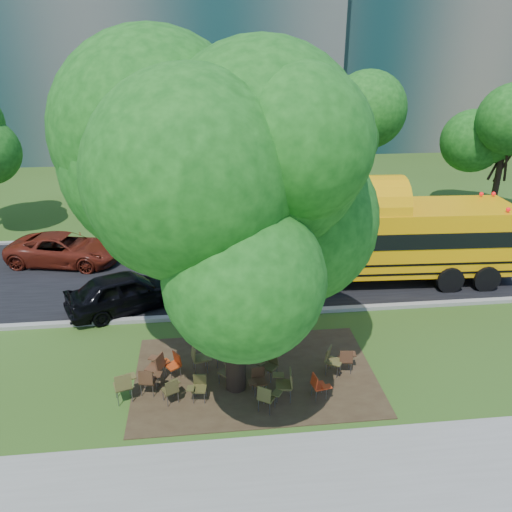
{
  "coord_description": "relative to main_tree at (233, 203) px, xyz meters",
  "views": [
    {
      "loc": [
        -0.28,
        -12.54,
        9.01
      ],
      "look_at": [
        1.48,
        3.66,
        2.04
      ],
      "focal_mm": 35.0,
      "sensor_mm": 36.0,
      "label": 1
    }
  ],
  "objects": [
    {
      "name": "chair_14",
      "position": [
        1.01,
        0.38,
        -4.97
      ],
      "size": [
        0.68,
        0.54,
        0.79
      ],
      "rotation": [
        0.0,
        0.0,
        2.41
      ],
      "color": "#423D1C",
      "rests_on": "ground"
    },
    {
      "name": "school_bus",
      "position": [
        5.61,
        6.48,
        -3.64
      ],
      "size": [
        12.95,
        3.4,
        3.14
      ],
      "rotation": [
        0.0,
        0.0,
        -0.04
      ],
      "color": "#F9A607",
      "rests_on": "ground"
    },
    {
      "name": "chair_6",
      "position": [
        1.32,
        -0.61,
        -4.88
      ],
      "size": [
        0.55,
        0.67,
        0.94
      ],
      "rotation": [
        0.0,
        0.0,
        1.42
      ],
      "color": "#4D4721",
      "rests_on": "ground"
    },
    {
      "name": "chair_8",
      "position": [
        -2.22,
        0.55,
        -4.88
      ],
      "size": [
        0.6,
        0.76,
        0.93
      ],
      "rotation": [
        0.0,
        0.0,
        1.13
      ],
      "color": "#512F1C",
      "rests_on": "ground"
    },
    {
      "name": "chair_0",
      "position": [
        -3.03,
        -0.25,
        -4.87
      ],
      "size": [
        0.65,
        0.71,
        0.95
      ],
      "rotation": [
        0.0,
        0.0,
        0.31
      ],
      "color": "brown",
      "rests_on": "ground"
    },
    {
      "name": "building_main",
      "position": [
        -8.4,
        37.02,
        5.54
      ],
      "size": [
        38.0,
        16.0,
        22.0
      ],
      "primitive_type": "cube",
      "color": "#61615C",
      "rests_on": "ground"
    },
    {
      "name": "building_right",
      "position": [
        23.6,
        39.02,
        7.04
      ],
      "size": [
        30.0,
        16.0,
        25.0
      ],
      "primitive_type": "cube",
      "color": "#6F665C",
      "rests_on": "ground"
    },
    {
      "name": "ground",
      "position": [
        -0.4,
        1.02,
        -5.46
      ],
      "size": [
        160.0,
        160.0,
        0.0
      ],
      "primitive_type": "plane",
      "color": "#304916",
      "rests_on": "ground"
    },
    {
      "name": "chair_2",
      "position": [
        -1.76,
        -0.46,
        -4.97
      ],
      "size": [
        0.54,
        0.64,
        0.79
      ],
      "rotation": [
        0.0,
        0.0,
        0.47
      ],
      "color": "#413A1C",
      "rests_on": "ground"
    },
    {
      "name": "bg_car_red",
      "position": [
        -6.87,
        9.52,
        -4.78
      ],
      "size": [
        5.22,
        3.22,
        1.35
      ],
      "primitive_type": "imported",
      "rotation": [
        0.0,
        0.0,
        1.35
      ],
      "color": "#5F1C10",
      "rests_on": "ground"
    },
    {
      "name": "dirt_patch",
      "position": [
        0.6,
        0.52,
        -5.44
      ],
      "size": [
        7.0,
        4.5,
        0.03
      ],
      "primitive_type": "cube",
      "color": "#382819",
      "rests_on": "ground"
    },
    {
      "name": "chair_13",
      "position": [
        3.27,
        0.37,
        -4.95
      ],
      "size": [
        0.58,
        0.49,
        0.83
      ],
      "rotation": [
        0.0,
        0.0,
        -0.12
      ],
      "color": "#472A19",
      "rests_on": "ground"
    },
    {
      "name": "asphalt_road",
      "position": [
        -0.4,
        8.02,
        -5.44
      ],
      "size": [
        80.0,
        8.0,
        0.04
      ],
      "primitive_type": "cube",
      "color": "black",
      "rests_on": "ground"
    },
    {
      "name": "chair_4",
      "position": [
        0.74,
        -1.08,
        -4.94
      ],
      "size": [
        0.71,
        0.56,
        0.84
      ],
      "rotation": [
        0.0,
        0.0,
        -0.57
      ],
      "color": "#49451F",
      "rests_on": "ground"
    },
    {
      "name": "bg_tree_3",
      "position": [
        7.6,
        15.02,
        -0.43
      ],
      "size": [
        5.6,
        5.6,
        7.84
      ],
      "color": "black",
      "rests_on": "ground"
    },
    {
      "name": "sidewalk",
      "position": [
        -0.4,
        -3.98,
        -5.44
      ],
      "size": [
        60.0,
        4.0,
        0.04
      ],
      "primitive_type": "cube",
      "color": "gray",
      "rests_on": "ground"
    },
    {
      "name": "chair_7",
      "position": [
        2.2,
        -0.7,
        -4.98
      ],
      "size": [
        0.53,
        0.52,
        0.77
      ],
      "rotation": [
        0.0,
        0.0,
        -1.4
      ],
      "color": "red",
      "rests_on": "ground"
    },
    {
      "name": "bg_tree_2",
      "position": [
        -5.4,
        17.02,
        -1.25
      ],
      "size": [
        4.8,
        4.8,
        6.62
      ],
      "color": "black",
      "rests_on": "ground"
    },
    {
      "name": "kerb_near",
      "position": [
        -0.4,
        4.02,
        -5.39
      ],
      "size": [
        80.0,
        0.25,
        0.14
      ],
      "primitive_type": "cube",
      "color": "gray",
      "rests_on": "ground"
    },
    {
      "name": "kerb_far",
      "position": [
        -0.4,
        12.12,
        -5.39
      ],
      "size": [
        80.0,
        0.25,
        0.14
      ],
      "primitive_type": "cube",
      "color": "gray",
      "rests_on": "ground"
    },
    {
      "name": "main_tree",
      "position": [
        0.0,
        0.0,
        0.0
      ],
      "size": [
        7.2,
        7.2,
        9.07
      ],
      "color": "black",
      "rests_on": "ground"
    },
    {
      "name": "chair_3",
      "position": [
        -1.04,
        -0.39,
        -4.98
      ],
      "size": [
        0.56,
        0.46,
        0.78
      ],
      "rotation": [
        0.0,
        0.0,
        3.0
      ],
      "color": "#45401E",
      "rests_on": "ground"
    },
    {
      "name": "chair_1",
      "position": [
        -2.41,
        -0.03,
        -4.93
      ],
      "size": [
        0.64,
        0.5,
        0.86
      ],
      "rotation": [
        0.0,
        0.0,
        -0.2
      ],
      "color": "#442918",
      "rests_on": "ground"
    },
    {
      "name": "chair_12",
      "position": [
        2.83,
        0.34,
        -4.91
      ],
      "size": [
        0.59,
        0.74,
        0.88
      ],
      "rotation": [
        0.0,
        0.0,
        4.15
      ],
      "color": "brown",
      "rests_on": "ground"
    },
    {
      "name": "chair_10",
      "position": [
        -1.04,
        0.85,
        -4.9
      ],
      "size": [
        0.62,
        0.61,
        0.91
      ],
      "rotation": [
        0.0,
        0.0,
        -1.4
      ],
      "color": "brown",
      "rests_on": "ground"
    },
    {
      "name": "chair_9",
      "position": [
        -1.76,
        0.73,
        -4.97
      ],
      "size": [
        0.66,
        0.53,
        0.79
      ],
      "rotation": [
        0.0,
        0.0,
        2.19
      ],
      "color": "#B33A13",
      "rests_on": "ground"
    },
    {
      "name": "chair_5",
      "position": [
        0.59,
        -0.28,
        -4.97
      ],
      "size": [
        0.53,
        0.52,
        0.8
      ],
      "rotation": [
        0.0,
        0.0,
        3.25
      ],
      "color": "#422917",
      "rests_on": "ground"
    },
    {
      "name": "bg_tree_4",
      "position": [
        15.6,
        14.02,
        -1.12
      ],
      "size": [
        5.0,
        5.0,
        6.85
      ],
      "color": "black",
      "rests_on": "ground"
    },
    {
      "name": "chair_11",
      "position": [
        -0.2,
        0.18,
        -4.96
      ],
      "size": [
        0.55,
        0.69,
        0.8
      ],
      "rotation": [
        0.0,
        0.0,
        0.75
      ],
      "color": "#42391C",
      "rests_on": "ground"
    },
    {
      "name": "black_car",
      "position": [
        -3.61,
        5.01,
        -4.73
      ],
      "size": [
        4.61,
        3.33,
        1.46
      ],
      "primitive_type": "imported",
      "rotation": [
        0.0,
        0.0,
        1.99
      ],
      "color": "black",
      "rests_on": "ground"
    },
    {
      "name": "chair_15",
      "position": [
        -0.3,
        1.04,
        -4.89
      ],
      "size": [
        0.6,
        0.76,
        0.92
      ],
      "rotation": [
        0.0,
        0.0,
        4.25
      ],
      "color": "#422C17",
      "rests_on": "ground"
    }
  ]
}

